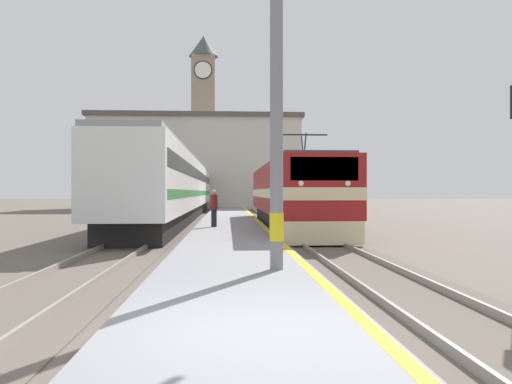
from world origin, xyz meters
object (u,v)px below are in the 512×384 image
person_on_platform (214,207)px  passenger_train (185,188)px  locomotive_train (290,195)px  clock_tower (204,116)px  catenary_mast (280,86)px

person_on_platform → passenger_train: bearing=99.2°
locomotive_train → person_on_platform: (-3.90, -2.30, -0.58)m
locomotive_train → clock_tower: 46.42m
locomotive_train → clock_tower: (-6.62, 44.64, 10.87)m
person_on_platform → clock_tower: bearing=93.3°
passenger_train → person_on_platform: 17.41m
person_on_platform → clock_tower: size_ratio=0.07×
locomotive_train → catenary_mast: 15.58m
catenary_mast → clock_tower: size_ratio=0.33×
locomotive_train → catenary_mast: (-2.16, -15.25, 2.39)m
person_on_platform → clock_tower: 48.40m
locomotive_train → clock_tower: size_ratio=0.77×
passenger_train → clock_tower: bearing=89.9°
locomotive_train → passenger_train: bearing=114.2°
person_on_platform → catenary_mast: bearing=-82.3°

